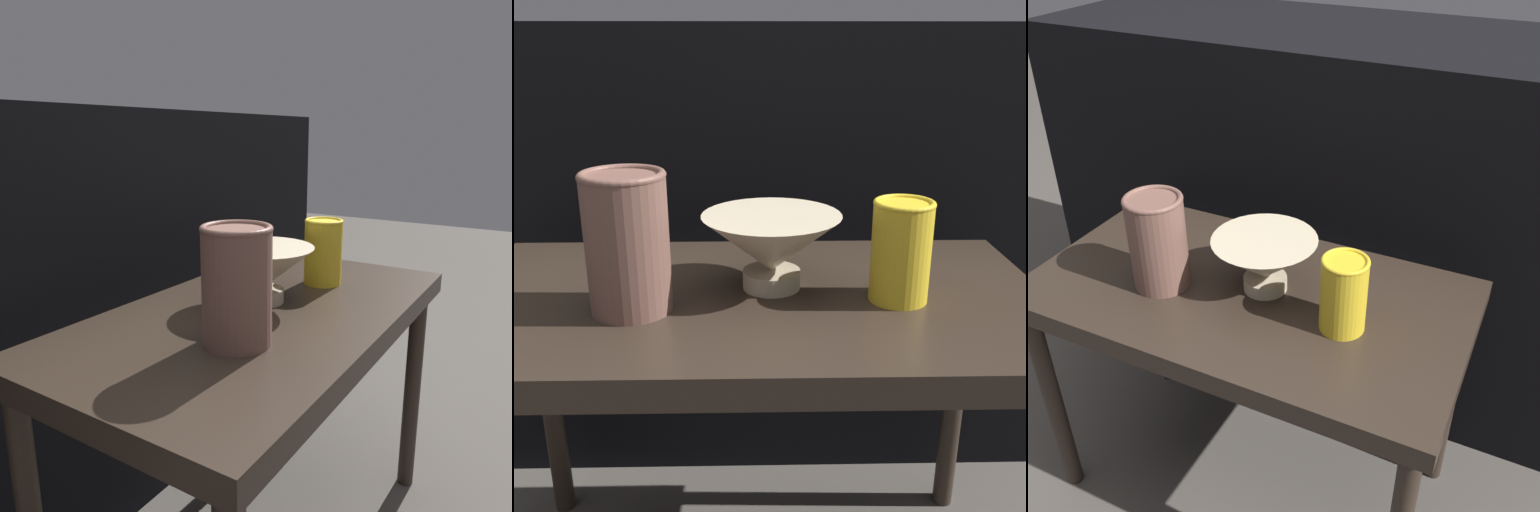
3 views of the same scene
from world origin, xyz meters
The scene contains 5 objects.
table centered at (0.00, 0.00, 0.46)m, with size 0.80×0.44×0.52m.
couch_backdrop centered at (0.00, 0.54, 0.44)m, with size 1.50×0.50×0.87m.
bowl centered at (0.03, 0.02, 0.58)m, with size 0.19×0.19×0.10m.
vase_textured_left centered at (-0.15, -0.05, 0.61)m, with size 0.10×0.10×0.18m.
vase_colorful_right centered at (0.19, -0.03, 0.59)m, with size 0.08×0.08×0.13m.
Camera 2 is at (0.01, -0.74, 0.84)m, focal length 42.00 mm.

